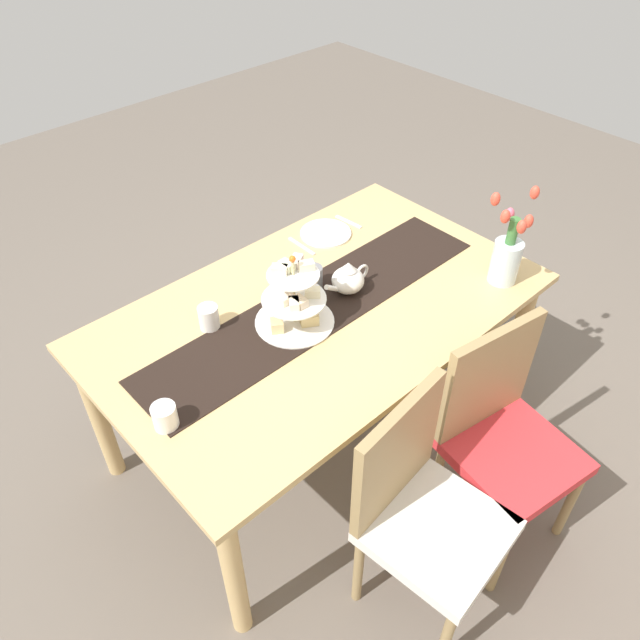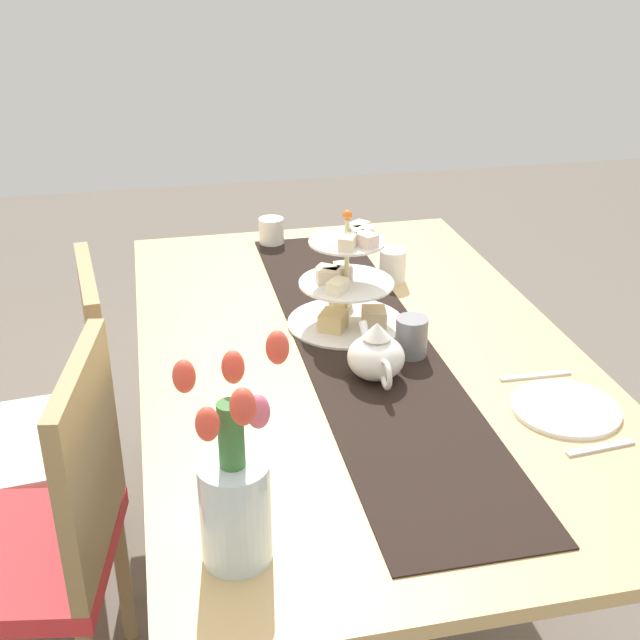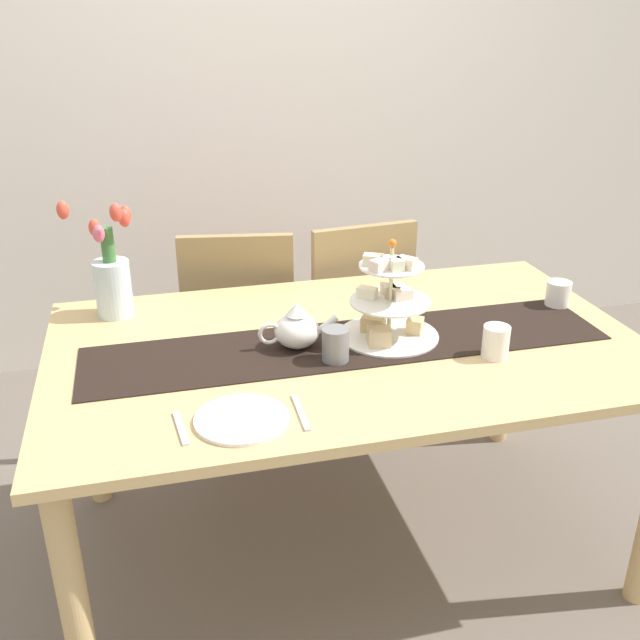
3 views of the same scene
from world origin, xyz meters
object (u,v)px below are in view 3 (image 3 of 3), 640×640
Objects in this scene: tulip_vase at (112,276)px; knife_left at (300,412)px; dining_table at (347,369)px; mug_grey at (336,345)px; chair_left at (240,325)px; fork_left at (181,428)px; chair_right at (351,314)px; cream_jug at (558,294)px; dinner_plate_left at (242,419)px; mug_white_text at (496,342)px; tiered_cake_stand at (388,307)px; teapot at (297,329)px.

knife_left is (0.44, -0.73, -0.13)m from tulip_vase.
mug_grey is at bearing -121.42° from dining_table.
chair_left is 6.07× the size of fork_left.
chair_right is 10.71× the size of cream_jug.
dinner_plate_left is (-0.61, -1.11, 0.26)m from chair_right.
cream_jug is 0.89× the size of mug_white_text.
tiered_cake_stand is 1.79× the size of knife_left.
chair_left is at bearing 40.20° from tulip_vase.
fork_left is at bearing -124.25° from chair_right.
tiered_cake_stand is at bearing -0.64° from dining_table.
teapot reaches higher than fork_left.
mug_white_text is (-0.37, -0.29, 0.01)m from cream_jug.
teapot is at bearing 44.75° from fork_left.
tiered_cake_stand is 0.62m from dinner_plate_left.
tiered_cake_stand reaches higher than dinner_plate_left.
teapot reaches higher than mug_white_text.
chair_right is 2.36× the size of tulip_vase.
teapot is 1.04× the size of dinner_plate_left.
cream_jug is at bearing 24.83° from knife_left.
mug_grey is (0.60, -0.49, -0.08)m from tulip_vase.
dinner_plate_left is (-0.15, -1.11, 0.26)m from chair_left.
chair_left is at bearing 114.47° from tiered_cake_stand.
dinner_plate_left is at bearing -158.06° from cream_jug.
knife_left is at bearing 0.00° from fork_left.
knife_left is at bearing -155.17° from cream_jug.
fork_left is at bearing -135.25° from teapot.
tulip_vase is at bearing -157.46° from chair_right.
tiered_cake_stand is at bearing 29.84° from mug_grey.
tiered_cake_stand reaches higher than fork_left.
tulip_vase reaches higher than chair_right.
tiered_cake_stand is at bearing -0.28° from teapot.
dining_table is at bearing 179.36° from tiered_cake_stand.
dining_table is 0.77m from cream_jug.
tiered_cake_stand is 2.03× the size of fork_left.
chair_right is 1.37m from fork_left.
dining_table is 1.92× the size of chair_right.
mug_grey is (0.45, 0.25, 0.05)m from fork_left.
fork_left is (-0.64, -0.36, -0.10)m from tiered_cake_stand.
dinner_plate_left is at bearing -167.89° from mug_white_text.
chair_right is (0.46, -0.00, 0.00)m from chair_left.
tulip_vase is 1.19m from mug_white_text.
teapot is 0.14m from mug_grey.
cream_jug is 0.84m from mug_grey.
mug_white_text reaches higher than dining_table.
chair_left is 1.00× the size of chair_right.
cream_jug is at bearing -34.24° from chair_left.
chair_left is 10.71× the size of cream_jug.
chair_left is 1.14m from knife_left.
tulip_vase is at bearing 154.47° from tiered_cake_stand.
chair_right reaches higher than mug_grey.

